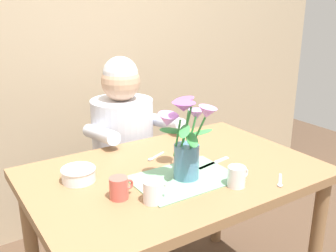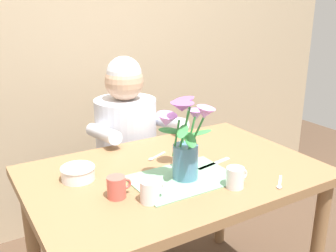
{
  "view_description": "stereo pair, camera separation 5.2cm",
  "coord_description": "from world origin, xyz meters",
  "px_view_note": "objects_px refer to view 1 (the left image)",
  "views": [
    {
      "loc": [
        -0.82,
        -1.22,
        1.42
      ],
      "look_at": [
        -0.0,
        0.05,
        0.92
      ],
      "focal_mm": 41.15,
      "sensor_mm": 36.0,
      "label": 1
    },
    {
      "loc": [
        -0.78,
        -1.24,
        1.42
      ],
      "look_at": [
        -0.0,
        0.05,
        0.92
      ],
      "focal_mm": 41.15,
      "sensor_mm": 36.0,
      "label": 2
    }
  ],
  "objects_px": {
    "ceramic_mug": "(237,176)",
    "coffee_cup": "(119,188)",
    "ceramic_bowl": "(78,174)",
    "seated_person": "(124,157)",
    "flower_vase": "(186,139)",
    "tea_cup": "(153,192)",
    "dinner_knife": "(214,163)"
  },
  "relations": [
    {
      "from": "flower_vase",
      "to": "coffee_cup",
      "type": "distance_m",
      "value": 0.32
    },
    {
      "from": "seated_person",
      "to": "tea_cup",
      "type": "bearing_deg",
      "value": -111.05
    },
    {
      "from": "seated_person",
      "to": "flower_vase",
      "type": "height_order",
      "value": "seated_person"
    },
    {
      "from": "seated_person",
      "to": "flower_vase",
      "type": "bearing_deg",
      "value": -97.94
    },
    {
      "from": "dinner_knife",
      "to": "ceramic_mug",
      "type": "distance_m",
      "value": 0.22
    },
    {
      "from": "ceramic_bowl",
      "to": "tea_cup",
      "type": "xyz_separation_m",
      "value": [
        0.16,
        -0.3,
        0.01
      ]
    },
    {
      "from": "flower_vase",
      "to": "ceramic_bowl",
      "type": "bearing_deg",
      "value": 149.79
    },
    {
      "from": "flower_vase",
      "to": "tea_cup",
      "type": "bearing_deg",
      "value": -156.02
    },
    {
      "from": "dinner_knife",
      "to": "ceramic_mug",
      "type": "height_order",
      "value": "ceramic_mug"
    },
    {
      "from": "flower_vase",
      "to": "coffee_cup",
      "type": "relative_size",
      "value": 3.49
    },
    {
      "from": "ceramic_bowl",
      "to": "ceramic_mug",
      "type": "xyz_separation_m",
      "value": [
        0.49,
        -0.37,
        0.01
      ]
    },
    {
      "from": "flower_vase",
      "to": "tea_cup",
      "type": "height_order",
      "value": "flower_vase"
    },
    {
      "from": "ceramic_mug",
      "to": "coffee_cup",
      "type": "bearing_deg",
      "value": 159.1
    },
    {
      "from": "dinner_knife",
      "to": "tea_cup",
      "type": "xyz_separation_m",
      "value": [
        -0.39,
        -0.14,
        0.04
      ]
    },
    {
      "from": "tea_cup",
      "to": "ceramic_bowl",
      "type": "bearing_deg",
      "value": 118.01
    },
    {
      "from": "tea_cup",
      "to": "coffee_cup",
      "type": "distance_m",
      "value": 0.13
    },
    {
      "from": "seated_person",
      "to": "tea_cup",
      "type": "distance_m",
      "value": 0.87
    },
    {
      "from": "tea_cup",
      "to": "coffee_cup",
      "type": "relative_size",
      "value": 1.0
    },
    {
      "from": "ceramic_bowl",
      "to": "tea_cup",
      "type": "height_order",
      "value": "tea_cup"
    },
    {
      "from": "flower_vase",
      "to": "dinner_knife",
      "type": "bearing_deg",
      "value": 15.28
    },
    {
      "from": "dinner_knife",
      "to": "coffee_cup",
      "type": "height_order",
      "value": "coffee_cup"
    },
    {
      "from": "seated_person",
      "to": "flower_vase",
      "type": "relative_size",
      "value": 3.5
    },
    {
      "from": "seated_person",
      "to": "dinner_knife",
      "type": "distance_m",
      "value": 0.69
    },
    {
      "from": "flower_vase",
      "to": "coffee_cup",
      "type": "height_order",
      "value": "flower_vase"
    },
    {
      "from": "dinner_knife",
      "to": "ceramic_mug",
      "type": "relative_size",
      "value": 2.04
    },
    {
      "from": "ceramic_bowl",
      "to": "coffee_cup",
      "type": "xyz_separation_m",
      "value": [
        0.07,
        -0.21,
        0.01
      ]
    },
    {
      "from": "dinner_knife",
      "to": "coffee_cup",
      "type": "relative_size",
      "value": 2.04
    },
    {
      "from": "tea_cup",
      "to": "coffee_cup",
      "type": "height_order",
      "value": "same"
    },
    {
      "from": "dinner_knife",
      "to": "coffee_cup",
      "type": "distance_m",
      "value": 0.48
    },
    {
      "from": "ceramic_bowl",
      "to": "seated_person",
      "type": "bearing_deg",
      "value": 48.38
    },
    {
      "from": "flower_vase",
      "to": "coffee_cup",
      "type": "bearing_deg",
      "value": -179.97
    },
    {
      "from": "seated_person",
      "to": "coffee_cup",
      "type": "xyz_separation_m",
      "value": [
        -0.37,
        -0.71,
        0.22
      ]
    }
  ]
}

